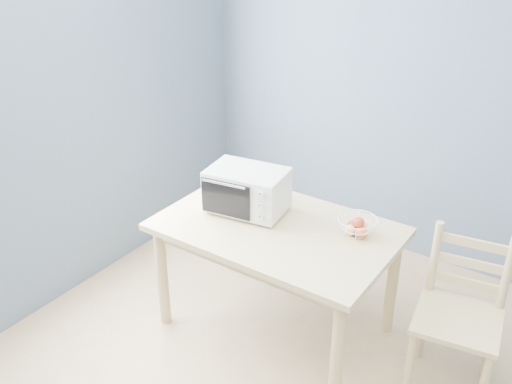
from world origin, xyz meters
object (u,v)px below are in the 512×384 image
Objects in this scene: fruit_basket at (357,226)px; dining_chair at (459,318)px; dining_table at (277,241)px; toaster_oven at (244,189)px.

fruit_basket is 0.33× the size of dining_chair.
dining_table is at bearing 178.80° from dining_chair.
dining_chair is (0.65, -0.03, -0.34)m from fruit_basket.
toaster_oven is 1.68× the size of fruit_basket.
toaster_oven reaches higher than fruit_basket.
dining_table is 0.37m from toaster_oven.
toaster_oven is at bearing 175.13° from dining_chair.
fruit_basket is (0.44, 0.17, 0.16)m from dining_table.
toaster_oven is 0.73m from fruit_basket.
dining_table is 1.11m from dining_chair.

